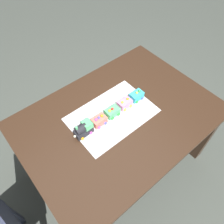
{
  "coord_description": "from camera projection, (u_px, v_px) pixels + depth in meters",
  "views": [
    {
      "loc": [
        -0.64,
        -0.68,
        2.01
      ],
      "look_at": [
        -0.03,
        0.04,
        0.77
      ],
      "focal_mm": 35.43,
      "sensor_mm": 36.0,
      "label": 1
    }
  ],
  "objects": [
    {
      "name": "ground_plane",
      "position": [
        117.0,
        161.0,
        2.16
      ],
      "size": [
        8.0,
        8.0,
        0.0
      ],
      "primitive_type": "plane",
      "color": "#474C44"
    },
    {
      "name": "cake_car_gondola_mint_green",
      "position": [
        112.0,
        112.0,
        1.56
      ],
      "size": [
        0.1,
        0.08,
        0.07
      ],
      "color": "#59CC7A",
      "rests_on": "cake_board"
    },
    {
      "name": "cake_car_flatbed_turquoise",
      "position": [
        137.0,
        96.0,
        1.65
      ],
      "size": [
        0.1,
        0.08,
        0.07
      ],
      "color": "#38B7C6",
      "rests_on": "cake_board"
    },
    {
      "name": "cake_car_caboose_coral",
      "position": [
        99.0,
        121.0,
        1.51
      ],
      "size": [
        0.1,
        0.08,
        0.07
      ],
      "color": "#F27260",
      "rests_on": "cake_board"
    },
    {
      "name": "cake_board",
      "position": [
        112.0,
        115.0,
        1.58
      ],
      "size": [
        0.6,
        0.4,
        0.0
      ],
      "primitive_type": "cube",
      "color": "silver",
      "rests_on": "dining_table"
    },
    {
      "name": "cake_car_tanker_bubblegum",
      "position": [
        125.0,
        104.0,
        1.6
      ],
      "size": [
        0.1,
        0.08,
        0.07
      ],
      "color": "pink",
      "rests_on": "cake_board"
    },
    {
      "name": "dining_table",
      "position": [
        119.0,
        125.0,
        1.66
      ],
      "size": [
        1.4,
        1.0,
        0.74
      ],
      "color": "#382316",
      "rests_on": "ground"
    },
    {
      "name": "cake_locomotive",
      "position": [
        83.0,
        129.0,
        1.45
      ],
      "size": [
        0.14,
        0.08,
        0.12
      ],
      "color": "#232328",
      "rests_on": "cake_board"
    }
  ]
}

